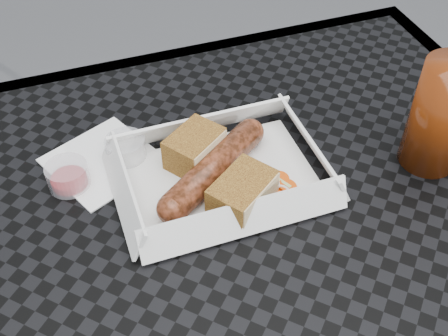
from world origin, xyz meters
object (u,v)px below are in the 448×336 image
Objects in this scene: food_tray at (221,179)px; bratwurst at (214,168)px; patio_table at (269,281)px; drink_glass at (441,116)px.

bratwurst is (-0.01, 0.00, 0.02)m from food_tray.
drink_glass is at bearing 13.51° from patio_table.
drink_glass is (0.26, -0.05, 0.05)m from bratwurst.
food_tray is 0.02m from bratwurst.
drink_glass is at bearing -11.51° from food_tray.
food_tray is 1.56× the size of drink_glass.
food_tray is 1.35× the size of bratwurst.
bratwurst is at bearing 105.76° from patio_table.
food_tray is at bearing -11.00° from bratwurst.
patio_table is 5.67× the size of drink_glass.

